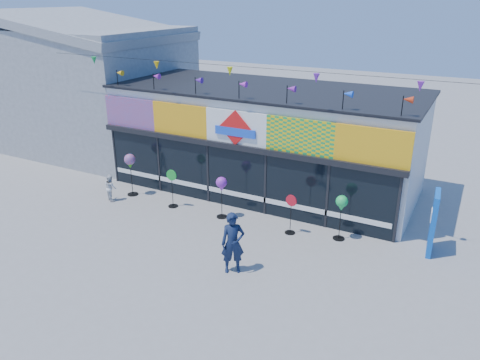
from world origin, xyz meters
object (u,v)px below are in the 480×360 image
Objects in this scene: blue_sign at (433,223)px; spinner_0 at (130,162)px; spinner_1 at (172,187)px; spinner_4 at (342,205)px; spinner_2 at (221,185)px; adult_man at (233,243)px; child at (111,188)px; spinner_3 at (291,213)px.

blue_sign reaches higher than spinner_0.
spinner_4 is at bearing 4.04° from spinner_1.
blue_sign is 6.99m from spinner_2.
spinner_4 is 0.84× the size of adult_man.
spinner_2 is 3.60m from adult_man.
spinner_2 is at bearing -142.58° from child.
spinner_0 is 2.19m from spinner_1.
spinner_0 is 1.23m from child.
spinner_3 is 0.90× the size of spinner_4.
blue_sign is 1.34× the size of spinner_1.
child is at bearing -166.09° from spinner_1.
spinner_0 is (-11.12, -0.77, 0.37)m from blue_sign.
child is at bearing -171.50° from spinner_2.
spinner_3 is (-4.30, -0.88, -0.26)m from blue_sign.
spinner_0 is at bearing -178.21° from spinner_4.
spinner_0 is 1.23× the size of spinner_3.
blue_sign is at bearing 10.65° from spinner_4.
child is (-7.21, -0.69, -0.21)m from spinner_3.
spinner_0 is 8.40m from spinner_4.
spinner_0 is at bearing 175.04° from spinner_1.
spinner_0 is at bearing -86.74° from child.
blue_sign is at bearing 3.98° from spinner_0.
spinner_3 is (4.73, 0.08, -0.05)m from spinner_1.
spinner_0 is 6.86m from spinner_3.
adult_man is at bearing -146.43° from blue_sign.
blue_sign reaches higher than adult_man.
adult_man is (4.15, -2.87, 0.14)m from spinner_1.
spinner_4 is 3.97m from adult_man.
spinner_1 is at bearing -179.08° from spinner_3.
child is at bearing -173.13° from spinner_4.
blue_sign is 11.16m from spinner_0.
child is at bearing -176.78° from blue_sign.
blue_sign is 1.08× the size of adult_man.
adult_man is at bearing -34.72° from spinner_1.
child is (-11.51, -1.57, -0.47)m from blue_sign.
spinner_2 is (4.19, -0.11, -0.14)m from spinner_0.
blue_sign is 4.39m from spinner_3.
spinner_1 is 5.05m from adult_man.
adult_man reaches higher than spinner_1.
spinner_2 is at bearing -174.90° from spinner_4.
spinner_0 reaches higher than spinner_1.
spinner_0 is 1.64× the size of child.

